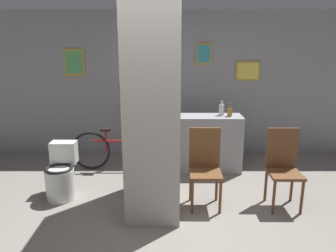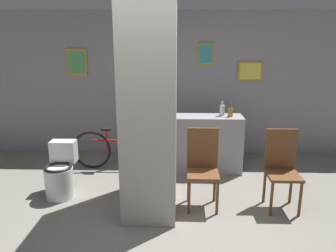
{
  "view_description": "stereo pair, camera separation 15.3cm",
  "coord_description": "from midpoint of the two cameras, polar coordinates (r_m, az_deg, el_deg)",
  "views": [
    {
      "loc": [
        0.07,
        -3.33,
        2.08
      ],
      "look_at": [
        0.09,
        0.98,
        0.95
      ],
      "focal_mm": 35.0,
      "sensor_mm": 36.0,
      "label": 1
    },
    {
      "loc": [
        0.22,
        -3.33,
        2.08
      ],
      "look_at": [
        0.09,
        0.98,
        0.95
      ],
      "focal_mm": 35.0,
      "sensor_mm": 36.0,
      "label": 2
    }
  ],
  "objects": [
    {
      "name": "toilet",
      "position": [
        4.73,
        -17.35,
        -7.98
      ],
      "size": [
        0.38,
        0.54,
        0.73
      ],
      "color": "silver",
      "rests_on": "ground_plane"
    },
    {
      "name": "bicycle",
      "position": [
        5.45,
        -7.08,
        -4.06
      ],
      "size": [
        1.68,
        0.42,
        0.7
      ],
      "color": "black",
      "rests_on": "ground_plane"
    },
    {
      "name": "counter_shelf",
      "position": [
        5.36,
        7.37,
        -3.06
      ],
      "size": [
        1.16,
        0.44,
        0.92
      ],
      "color": "gray",
      "rests_on": "ground_plane"
    },
    {
      "name": "chair_by_doorway",
      "position": [
        4.41,
        20.17,
        -6.62
      ],
      "size": [
        0.4,
        0.4,
        1.01
      ],
      "rotation": [
        0.0,
        0.0,
        -0.0
      ],
      "color": "brown",
      "rests_on": "ground_plane"
    },
    {
      "name": "pillar_center",
      "position": [
        3.99,
        -1.96,
        3.43
      ],
      "size": [
        0.66,
        1.15,
        2.6
      ],
      "color": "gray",
      "rests_on": "ground_plane"
    },
    {
      "name": "chair_near_pillar",
      "position": [
        4.22,
        7.09,
        -6.77
      ],
      "size": [
        0.4,
        0.4,
        1.01
      ],
      "rotation": [
        0.0,
        0.0,
        -0.01
      ],
      "color": "brown",
      "rests_on": "ground_plane"
    },
    {
      "name": "bottle_short",
      "position": [
        5.25,
        11.63,
        2.42
      ],
      "size": [
        0.08,
        0.08,
        0.21
      ],
      "color": "olive",
      "rests_on": "counter_shelf"
    },
    {
      "name": "ground_plane",
      "position": [
        3.93,
        -0.63,
        -17.25
      ],
      "size": [
        14.0,
        14.0,
        0.0
      ],
      "primitive_type": "plane",
      "color": "slate"
    },
    {
      "name": "bottle_tall",
      "position": [
        5.29,
        10.24,
        2.84
      ],
      "size": [
        0.08,
        0.08,
        0.27
      ],
      "color": "silver",
      "rests_on": "counter_shelf"
    },
    {
      "name": "wall_back",
      "position": [
        6.02,
        0.39,
        7.27
      ],
      "size": [
        8.0,
        0.09,
        2.6
      ],
      "color": "gray",
      "rests_on": "ground_plane"
    }
  ]
}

